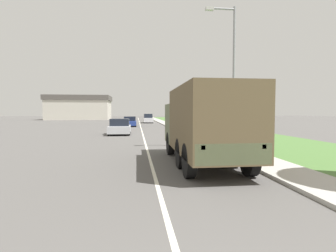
{
  "coord_description": "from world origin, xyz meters",
  "views": [
    {
      "loc": [
        -0.58,
        -0.02,
        2.1
      ],
      "look_at": [
        0.83,
        11.64,
        1.46
      ],
      "focal_mm": 28.0,
      "sensor_mm": 36.0,
      "label": 1
    }
  ],
  "objects_px": {
    "car_nearest_ahead": "(120,127)",
    "lamp_post": "(231,65)",
    "car_second_ahead": "(130,122)",
    "car_third_ahead": "(148,119)",
    "military_truck": "(204,123)"
  },
  "relations": [
    {
      "from": "car_nearest_ahead",
      "to": "car_second_ahead",
      "type": "relative_size",
      "value": 0.83
    },
    {
      "from": "military_truck",
      "to": "car_nearest_ahead",
      "type": "distance_m",
      "value": 15.15
    },
    {
      "from": "military_truck",
      "to": "car_nearest_ahead",
      "type": "bearing_deg",
      "value": 106.11
    },
    {
      "from": "car_second_ahead",
      "to": "lamp_post",
      "type": "height_order",
      "value": "lamp_post"
    },
    {
      "from": "military_truck",
      "to": "car_nearest_ahead",
      "type": "relative_size",
      "value": 1.73
    },
    {
      "from": "car_third_ahead",
      "to": "car_second_ahead",
      "type": "bearing_deg",
      "value": -105.56
    },
    {
      "from": "car_nearest_ahead",
      "to": "car_second_ahead",
      "type": "xyz_separation_m",
      "value": [
        0.6,
        13.71,
        -0.01
      ]
    },
    {
      "from": "car_nearest_ahead",
      "to": "car_third_ahead",
      "type": "distance_m",
      "value": 25.27
    },
    {
      "from": "car_second_ahead",
      "to": "car_third_ahead",
      "type": "height_order",
      "value": "car_third_ahead"
    },
    {
      "from": "car_nearest_ahead",
      "to": "car_third_ahead",
      "type": "relative_size",
      "value": 0.85
    },
    {
      "from": "car_second_ahead",
      "to": "lamp_post",
      "type": "distance_m",
      "value": 25.44
    },
    {
      "from": "car_nearest_ahead",
      "to": "car_second_ahead",
      "type": "distance_m",
      "value": 13.72
    },
    {
      "from": "car_nearest_ahead",
      "to": "car_third_ahead",
      "type": "bearing_deg",
      "value": 81.5
    },
    {
      "from": "car_nearest_ahead",
      "to": "lamp_post",
      "type": "distance_m",
      "value": 13.2
    },
    {
      "from": "car_third_ahead",
      "to": "lamp_post",
      "type": "relative_size",
      "value": 0.61
    }
  ]
}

